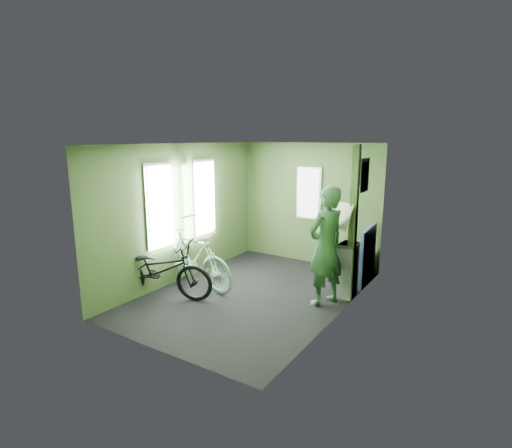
{
  "coord_description": "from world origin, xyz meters",
  "views": [
    {
      "loc": [
        3.19,
        -4.91,
        2.39
      ],
      "look_at": [
        0.0,
        0.1,
        1.1
      ],
      "focal_mm": 28.0,
      "sensor_mm": 36.0,
      "label": 1
    }
  ],
  "objects_px": {
    "waste_box": "(347,270)",
    "bench_seat": "(356,265)",
    "bicycle_mint": "(195,287)",
    "passenger": "(326,246)",
    "bicycle_black": "(161,297)"
  },
  "relations": [
    {
      "from": "passenger",
      "to": "bench_seat",
      "type": "xyz_separation_m",
      "value": [
        0.06,
        1.19,
        -0.59
      ]
    },
    {
      "from": "bicycle_black",
      "to": "passenger",
      "type": "xyz_separation_m",
      "value": [
        2.19,
        1.13,
        0.87
      ]
    },
    {
      "from": "waste_box",
      "to": "bench_seat",
      "type": "bearing_deg",
      "value": 98.77
    },
    {
      "from": "bench_seat",
      "to": "passenger",
      "type": "bearing_deg",
      "value": -96.87
    },
    {
      "from": "bicycle_mint",
      "to": "passenger",
      "type": "height_order",
      "value": "passenger"
    },
    {
      "from": "bicycle_mint",
      "to": "waste_box",
      "type": "bearing_deg",
      "value": -59.1
    },
    {
      "from": "bicycle_black",
      "to": "bench_seat",
      "type": "relative_size",
      "value": 1.78
    },
    {
      "from": "bicycle_mint",
      "to": "passenger",
      "type": "bearing_deg",
      "value": -68.28
    },
    {
      "from": "bicycle_black",
      "to": "bench_seat",
      "type": "xyz_separation_m",
      "value": [
        2.25,
        2.32,
        0.28
      ]
    },
    {
      "from": "passenger",
      "to": "waste_box",
      "type": "distance_m",
      "value": 0.66
    },
    {
      "from": "bench_seat",
      "to": "waste_box",
      "type": "bearing_deg",
      "value": -84.98
    },
    {
      "from": "waste_box",
      "to": "bench_seat",
      "type": "xyz_separation_m",
      "value": [
        -0.11,
        0.74,
        -0.14
      ]
    },
    {
      "from": "waste_box",
      "to": "bench_seat",
      "type": "distance_m",
      "value": 0.76
    },
    {
      "from": "bicycle_black",
      "to": "bicycle_mint",
      "type": "bearing_deg",
      "value": -32.48
    },
    {
      "from": "passenger",
      "to": "bench_seat",
      "type": "distance_m",
      "value": 1.33
    }
  ]
}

